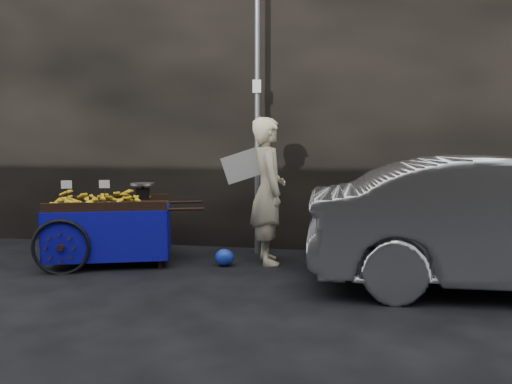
# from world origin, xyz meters

# --- Properties ---
(ground) EXTENTS (80.00, 80.00, 0.00)m
(ground) POSITION_xyz_m (0.00, 0.00, 0.00)
(ground) COLOR black
(ground) RESTS_ON ground
(building_wall) EXTENTS (13.50, 2.00, 5.00)m
(building_wall) POSITION_xyz_m (0.39, 2.60, 2.50)
(building_wall) COLOR black
(building_wall) RESTS_ON ground
(street_pole) EXTENTS (0.12, 0.10, 4.00)m
(street_pole) POSITION_xyz_m (0.30, 1.30, 2.01)
(street_pole) COLOR slate
(street_pole) RESTS_ON ground
(banana_cart) EXTENTS (2.30, 1.56, 1.15)m
(banana_cart) POSITION_xyz_m (-1.57, 0.33, 0.71)
(banana_cart) COLOR black
(banana_cart) RESTS_ON ground
(vendor) EXTENTS (0.96, 0.82, 1.94)m
(vendor) POSITION_xyz_m (0.55, 0.73, 0.97)
(vendor) COLOR #C7B994
(vendor) RESTS_ON ground
(plastic_bag) EXTENTS (0.25, 0.20, 0.23)m
(plastic_bag) POSITION_xyz_m (0.02, 0.45, 0.11)
(plastic_bag) COLOR #1833B9
(plastic_bag) RESTS_ON ground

